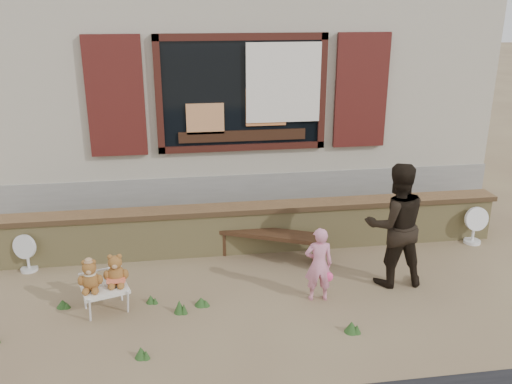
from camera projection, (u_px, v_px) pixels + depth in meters
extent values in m
plane|color=brown|center=(263.00, 284.00, 6.73)|extent=(80.00, 80.00, 0.00)
cube|color=gray|center=(225.00, 54.00, 10.14)|extent=(8.00, 5.00, 3.20)
cube|color=gray|center=(227.00, 157.00, 10.80)|extent=(8.04, 5.04, 0.80)
cube|color=black|center=(242.00, 93.00, 7.89)|extent=(2.30, 0.04, 1.50)
cube|color=#381510|center=(242.00, 37.00, 7.61)|extent=(2.50, 0.08, 0.10)
cube|color=#381510|center=(243.00, 147.00, 8.14)|extent=(2.50, 0.08, 0.10)
cube|color=#381510|center=(159.00, 96.00, 7.70)|extent=(0.10, 0.08, 1.70)
cube|color=#381510|center=(322.00, 92.00, 8.04)|extent=(0.10, 0.08, 1.70)
cube|color=#3B1210|center=(115.00, 97.00, 7.61)|extent=(0.80, 0.07, 1.70)
cube|color=#3B1210|center=(361.00, 91.00, 8.12)|extent=(0.80, 0.07, 1.70)
cube|color=white|center=(283.00, 83.00, 7.86)|extent=(1.10, 0.02, 1.15)
cube|color=black|center=(243.00, 136.00, 8.07)|extent=(1.90, 0.06, 0.16)
cube|color=tan|center=(205.00, 119.00, 7.90)|extent=(0.55, 0.06, 0.45)
cube|color=#E08447|center=(266.00, 107.00, 7.98)|extent=(0.60, 0.06, 0.55)
cube|color=tan|center=(252.00, 230.00, 7.56)|extent=(7.00, 0.30, 0.60)
cube|color=brown|center=(252.00, 208.00, 7.45)|extent=(7.10, 0.36, 0.07)
cube|color=#331F12|center=(271.00, 234.00, 7.30)|extent=(1.48, 0.90, 0.06)
cube|color=#331F12|center=(226.00, 241.00, 7.54)|extent=(0.20, 0.29, 0.31)
cube|color=#331F12|center=(318.00, 253.00, 7.20)|extent=(0.20, 0.29, 0.31)
cube|color=silver|center=(105.00, 288.00, 6.06)|extent=(0.59, 0.56, 0.04)
cylinder|color=silver|center=(90.00, 312.00, 5.86)|extent=(0.03, 0.03, 0.26)
cylinder|color=silver|center=(128.00, 304.00, 6.03)|extent=(0.03, 0.03, 0.26)
cylinder|color=silver|center=(84.00, 296.00, 6.18)|extent=(0.03, 0.03, 0.26)
cylinder|color=silver|center=(121.00, 288.00, 6.35)|extent=(0.03, 0.03, 0.26)
imported|color=pink|center=(319.00, 264.00, 6.23)|extent=(0.34, 0.24, 0.90)
imported|color=black|center=(395.00, 225.00, 6.51)|extent=(0.77, 0.60, 1.55)
cylinder|color=silver|center=(29.00, 269.00, 7.05)|extent=(0.22, 0.22, 0.04)
cylinder|color=silver|center=(28.00, 260.00, 7.01)|extent=(0.04, 0.04, 0.28)
cylinder|color=silver|center=(26.00, 246.00, 6.94)|extent=(0.33, 0.22, 0.32)
cylinder|color=white|center=(472.00, 241.00, 7.86)|extent=(0.24, 0.24, 0.04)
cylinder|color=white|center=(473.00, 232.00, 7.81)|extent=(0.04, 0.04, 0.30)
cylinder|color=white|center=(475.00, 218.00, 7.74)|extent=(0.35, 0.12, 0.35)
cone|color=#294F1F|center=(201.00, 301.00, 6.24)|extent=(0.16, 0.16, 0.10)
cone|color=#294F1F|center=(63.00, 303.00, 6.19)|extent=(0.14, 0.14, 0.09)
cone|color=#294F1F|center=(352.00, 327.00, 5.72)|extent=(0.15, 0.15, 0.13)
cone|color=#294F1F|center=(179.00, 306.00, 6.07)|extent=(0.13, 0.13, 0.15)
cone|color=#294F1F|center=(141.00, 352.00, 5.31)|extent=(0.13, 0.13, 0.12)
cone|color=#294F1F|center=(151.00, 299.00, 6.29)|extent=(0.11, 0.11, 0.10)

